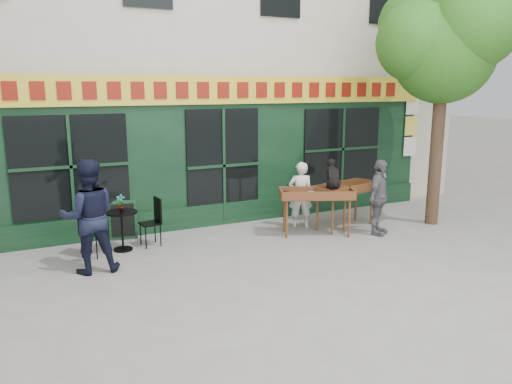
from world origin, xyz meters
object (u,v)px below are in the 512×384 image
dog (333,174)px  bistro_table (122,223)px  book_cart_right (346,191)px  man_left (89,217)px  man_right (379,197)px  book_cart_center (317,197)px  woman (301,195)px

dog → bistro_table: bearing=-167.6°
dog → book_cart_right: size_ratio=0.37×
dog → bistro_table: 4.37m
dog → man_left: man_left is taller
book_cart_right → bistro_table: book_cart_right is taller
book_cart_right → man_right: 0.81m
book_cart_center → book_cart_right: 0.91m
man_right → book_cart_center: bearing=121.8°
man_right → book_cart_right: bearing=78.2°
book_cart_right → man_left: (-5.46, -0.36, 0.14)m
dog → man_left: (-4.93, -0.10, -0.33)m
man_left → book_cart_right: bearing=-172.4°
book_cart_center → man_left: size_ratio=0.85×
book_cart_right → man_left: size_ratio=0.84×
dog → man_left: 4.94m
woman → book_cart_right: 0.99m
book_cart_center → bistro_table: book_cart_center is taller
dog → book_cart_right: dog is taller
woman → man_right: size_ratio=0.92×
book_cart_center → woman: 0.66m
book_cart_right → bistro_table: (-4.76, 0.54, -0.28)m
woman → book_cart_center: bearing=113.1°
book_cart_center → woman: size_ratio=1.10×
dog → woman: bearing=139.7°
book_cart_right → man_right: bearing=-81.8°
book_cart_center → man_left: (-4.58, -0.15, 0.14)m
bistro_table → man_left: size_ratio=0.40×
woman → book_cart_right: (0.88, -0.44, 0.09)m
book_cart_center → book_cart_right: size_ratio=1.01×
dog → woman: size_ratio=0.41×
book_cart_center → book_cart_right: (0.88, 0.21, 0.00)m
man_right → man_left: 5.78m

